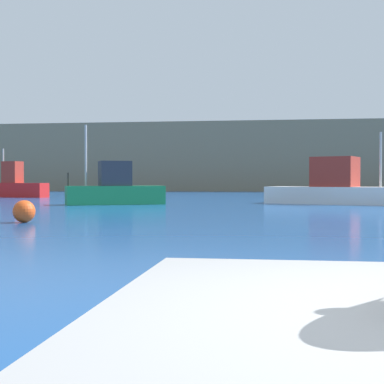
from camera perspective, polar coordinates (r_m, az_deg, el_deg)
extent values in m
cube|color=#7F755B|center=(74.46, 8.97, 3.29)|extent=(140.00, 11.00, 8.26)
cube|color=white|center=(33.35, 13.77, -0.32)|extent=(7.97, 4.93, 0.95)
cube|color=maroon|center=(33.38, 13.57, 1.89)|extent=(2.83, 2.70, 1.63)
cylinder|color=#B2B2B2|center=(32.78, 17.66, 2.99)|extent=(0.12, 0.12, 2.90)
cube|color=#1E8C4C|center=(32.12, -7.39, -0.30)|extent=(5.39, 3.68, 1.00)
cube|color=#2D333D|center=(32.11, -7.42, 1.77)|extent=(2.08, 1.99, 1.33)
cylinder|color=#B2B2B2|center=(31.92, -10.16, 3.47)|extent=(0.12, 0.12, 3.23)
cylinder|color=#3F382D|center=(31.80, -11.83, 1.20)|extent=(0.10, 0.10, 0.70)
cube|color=red|center=(47.25, -16.32, 0.17)|extent=(4.86, 2.24, 1.10)
cube|color=maroon|center=(47.58, -16.86, 1.83)|extent=(1.48, 1.34, 1.66)
cylinder|color=#B2B2B2|center=(48.12, -17.67, 2.41)|extent=(0.12, 0.12, 2.65)
sphere|color=#E54C19|center=(18.87, -15.83, -1.80)|extent=(0.69, 0.69, 0.69)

